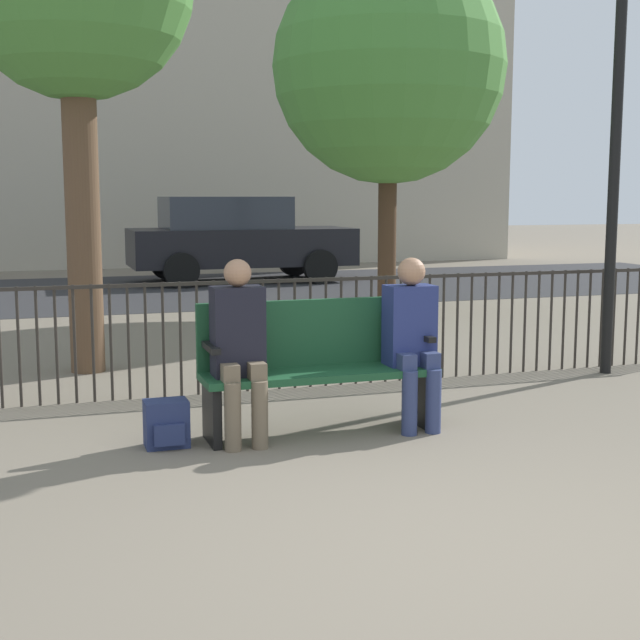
# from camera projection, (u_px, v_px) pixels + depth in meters

# --- Properties ---
(ground_plane) EXTENTS (80.00, 80.00, 0.00)m
(ground_plane) POSITION_uv_depth(u_px,v_px,m) (469.00, 554.00, 4.11)
(ground_plane) COLOR #706656
(park_bench) EXTENTS (1.64, 0.45, 0.92)m
(park_bench) POSITION_uv_depth(u_px,v_px,m) (316.00, 362.00, 6.21)
(park_bench) COLOR #194728
(park_bench) RESTS_ON ground
(seated_person_0) EXTENTS (0.34, 0.39, 1.23)m
(seated_person_0) POSITION_uv_depth(u_px,v_px,m) (239.00, 343.00, 5.88)
(seated_person_0) COLOR brown
(seated_person_0) RESTS_ON ground
(seated_person_1) EXTENTS (0.34, 0.39, 1.21)m
(seated_person_1) POSITION_uv_depth(u_px,v_px,m) (412.00, 334.00, 6.27)
(seated_person_1) COLOR navy
(seated_person_1) RESTS_ON ground
(backpack) EXTENTS (0.28, 0.24, 0.31)m
(backpack) POSITION_uv_depth(u_px,v_px,m) (167.00, 424.00, 5.86)
(backpack) COLOR navy
(backpack) RESTS_ON ground
(fence_railing) EXTENTS (9.01, 0.03, 0.95)m
(fence_railing) POSITION_uv_depth(u_px,v_px,m) (263.00, 325.00, 7.51)
(fence_railing) COLOR #2D2823
(fence_railing) RESTS_ON ground
(tree_1) EXTENTS (3.16, 3.16, 4.96)m
(tree_1) POSITION_uv_depth(u_px,v_px,m) (389.00, 67.00, 12.06)
(tree_1) COLOR #422D1E
(tree_1) RESTS_ON ground
(lamp_post) EXTENTS (0.28, 0.28, 4.11)m
(lamp_post) POSITION_uv_depth(u_px,v_px,m) (618.00, 79.00, 7.96)
(lamp_post) COLOR black
(lamp_post) RESTS_ON ground
(street_surface) EXTENTS (24.00, 6.00, 0.01)m
(street_surface) POSITION_uv_depth(u_px,v_px,m) (144.00, 291.00, 15.40)
(street_surface) COLOR #2B2B2D
(street_surface) RESTS_ON ground
(parked_car_0) EXTENTS (4.20, 1.94, 1.62)m
(parked_car_0) POSITION_uv_depth(u_px,v_px,m) (237.00, 238.00, 16.97)
(parked_car_0) COLOR black
(parked_car_0) RESTS_ON ground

